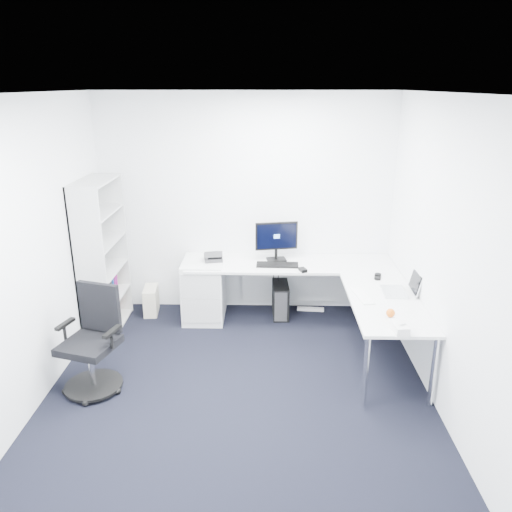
{
  "coord_description": "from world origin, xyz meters",
  "views": [
    {
      "loc": [
        0.26,
        -3.91,
        2.77
      ],
      "look_at": [
        0.15,
        1.05,
        1.05
      ],
      "focal_mm": 35.0,
      "sensor_mm": 36.0,
      "label": 1
    }
  ],
  "objects_px": {
    "bookshelf": "(102,257)",
    "laptop": "(395,282)",
    "monitor": "(277,241)",
    "task_chair": "(89,342)",
    "l_desk": "(291,302)"
  },
  "relations": [
    {
      "from": "laptop",
      "to": "monitor",
      "type": "bearing_deg",
      "value": 143.38
    },
    {
      "from": "task_chair",
      "to": "monitor",
      "type": "height_order",
      "value": "monitor"
    },
    {
      "from": "task_chair",
      "to": "bookshelf",
      "type": "bearing_deg",
      "value": 116.9
    },
    {
      "from": "bookshelf",
      "to": "task_chair",
      "type": "distance_m",
      "value": 1.38
    },
    {
      "from": "bookshelf",
      "to": "task_chair",
      "type": "relative_size",
      "value": 1.77
    },
    {
      "from": "monitor",
      "to": "laptop",
      "type": "height_order",
      "value": "monitor"
    },
    {
      "from": "bookshelf",
      "to": "monitor",
      "type": "relative_size",
      "value": 3.46
    },
    {
      "from": "l_desk",
      "to": "laptop",
      "type": "distance_m",
      "value": 1.26
    },
    {
      "from": "bookshelf",
      "to": "laptop",
      "type": "height_order",
      "value": "bookshelf"
    },
    {
      "from": "bookshelf",
      "to": "laptop",
      "type": "distance_m",
      "value": 3.26
    },
    {
      "from": "monitor",
      "to": "laptop",
      "type": "bearing_deg",
      "value": -49.71
    },
    {
      "from": "task_chair",
      "to": "monitor",
      "type": "xyz_separation_m",
      "value": [
        1.76,
        1.68,
        0.47
      ]
    },
    {
      "from": "bookshelf",
      "to": "task_chair",
      "type": "bearing_deg",
      "value": -79.42
    },
    {
      "from": "l_desk",
      "to": "monitor",
      "type": "relative_size",
      "value": 4.84
    },
    {
      "from": "task_chair",
      "to": "laptop",
      "type": "bearing_deg",
      "value": 29.77
    }
  ]
}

